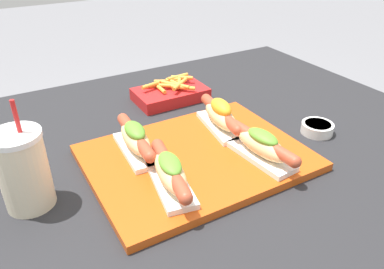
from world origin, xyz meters
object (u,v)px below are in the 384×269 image
(drink_cup, at_px, (23,170))
(fries_basket, at_px, (171,93))
(hot_dog_3, at_px, (221,116))
(hot_dog_2, at_px, (136,139))
(sauce_bowl, at_px, (317,128))
(hot_dog_1, at_px, (262,145))
(serving_tray, at_px, (197,157))
(hot_dog_0, at_px, (170,172))

(drink_cup, bearing_deg, fries_basket, 32.79)
(hot_dog_3, bearing_deg, fries_basket, 92.70)
(hot_dog_2, relative_size, sauce_bowl, 2.62)
(hot_dog_1, distance_m, hot_dog_3, 0.15)
(serving_tray, height_order, hot_dog_1, hot_dog_1)
(hot_dog_2, xyz_separation_m, sauce_bowl, (0.44, -0.12, -0.04))
(serving_tray, xyz_separation_m, hot_dog_0, (-0.10, -0.07, 0.04))
(hot_dog_2, height_order, hot_dog_3, hot_dog_3)
(hot_dog_2, bearing_deg, serving_tray, -33.69)
(hot_dog_1, relative_size, fries_basket, 1.00)
(hot_dog_2, xyz_separation_m, fries_basket, (0.21, 0.24, -0.03))
(hot_dog_2, height_order, fries_basket, hot_dog_2)
(hot_dog_0, bearing_deg, hot_dog_3, 34.28)
(drink_cup, bearing_deg, hot_dog_2, 10.05)
(hot_dog_0, bearing_deg, drink_cup, 156.44)
(hot_dog_3, bearing_deg, drink_cup, -175.09)
(serving_tray, height_order, hot_dog_0, hot_dog_0)
(hot_dog_1, xyz_separation_m, drink_cup, (-0.45, 0.12, 0.03))
(sauce_bowl, height_order, drink_cup, drink_cup)
(hot_dog_1, xyz_separation_m, hot_dog_3, (-0.00, 0.15, 0.00))
(hot_dog_2, distance_m, hot_dog_3, 0.22)
(hot_dog_0, xyz_separation_m, hot_dog_2, (-0.01, 0.15, 0.00))
(hot_dog_2, distance_m, sauce_bowl, 0.45)
(hot_dog_0, distance_m, hot_dog_1, 0.21)
(serving_tray, relative_size, fries_basket, 2.26)
(serving_tray, bearing_deg, hot_dog_3, 33.06)
(hot_dog_3, height_order, sauce_bowl, hot_dog_3)
(hot_dog_1, distance_m, sauce_bowl, 0.22)
(drink_cup, bearing_deg, hot_dog_0, -23.56)
(hot_dog_3, relative_size, sauce_bowl, 2.60)
(fries_basket, bearing_deg, serving_tray, -107.29)
(hot_dog_1, distance_m, hot_dog_2, 0.27)
(drink_cup, height_order, fries_basket, drink_cup)
(hot_dog_2, bearing_deg, hot_dog_1, -35.16)
(drink_cup, bearing_deg, sauce_bowl, -6.51)
(serving_tray, relative_size, hot_dog_3, 2.28)
(hot_dog_0, height_order, hot_dog_3, hot_dog_3)
(hot_dog_2, relative_size, hot_dog_3, 1.01)
(hot_dog_0, distance_m, drink_cup, 0.26)
(hot_dog_1, xyz_separation_m, sauce_bowl, (0.21, 0.04, -0.04))
(sauce_bowl, bearing_deg, hot_dog_1, -169.46)
(hot_dog_1, bearing_deg, serving_tray, 143.43)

